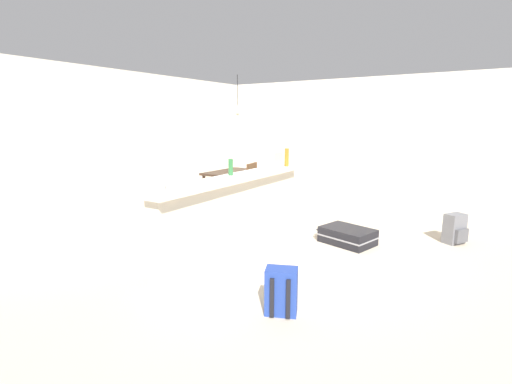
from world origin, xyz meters
TOP-DOWN VIEW (x-y plane):
  - ground_plane at (0.00, 0.00)m, footprint 13.00×13.00m
  - wall_back at (0.00, 3.05)m, footprint 6.60×0.10m
  - wall_right at (3.05, 0.30)m, footprint 0.10×6.00m
  - partition_half_wall at (-0.51, 0.47)m, footprint 2.80×0.20m
  - bar_countertop at (-0.51, 0.47)m, footprint 2.96×0.40m
  - bottle_clear at (-1.75, 0.51)m, footprint 0.08×0.08m
  - bottle_green at (-0.52, 0.55)m, footprint 0.06×0.06m
  - bottle_amber at (0.69, 0.40)m, footprint 0.06×0.06m
  - grocery_bag at (0.48, 0.52)m, footprint 0.26×0.18m
  - dining_table at (1.35, 1.87)m, footprint 1.10×0.80m
  - dining_chair_near_partition at (1.32, 1.34)m, footprint 0.46×0.46m
  - pendant_lamp at (1.39, 1.80)m, footprint 0.34×0.34m
  - suitcase_flat_black at (0.58, -0.63)m, footprint 0.66×0.89m
  - backpack_blue at (-1.58, -0.78)m, footprint 0.31×0.33m
  - backpack_grey at (1.40, -1.89)m, footprint 0.33×0.33m

SIDE VIEW (x-z plane):
  - ground_plane at x=0.00m, z-range -0.05..0.00m
  - suitcase_flat_black at x=0.58m, z-range 0.00..0.22m
  - backpack_blue at x=-1.58m, z-range -0.01..0.41m
  - backpack_grey at x=1.40m, z-range -0.01..0.41m
  - partition_half_wall at x=-0.51m, z-range 0.00..0.95m
  - dining_chair_near_partition at x=1.32m, z-range 0.05..0.98m
  - dining_table at x=1.35m, z-range 0.28..1.02m
  - bar_countertop at x=-0.51m, z-range 0.95..1.00m
  - bottle_clear at x=-1.75m, z-range 1.00..1.20m
  - bottle_green at x=-0.52m, z-range 1.00..1.22m
  - grocery_bag at x=0.48m, z-range 1.00..1.22m
  - bottle_amber at x=0.69m, z-range 1.00..1.28m
  - wall_back at x=0.00m, z-range 0.00..2.50m
  - wall_right at x=3.05m, z-range 0.00..2.50m
  - pendant_lamp at x=1.39m, z-range 1.52..2.25m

